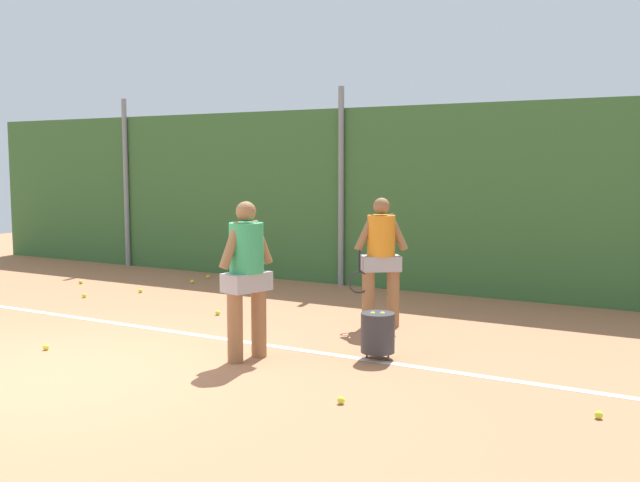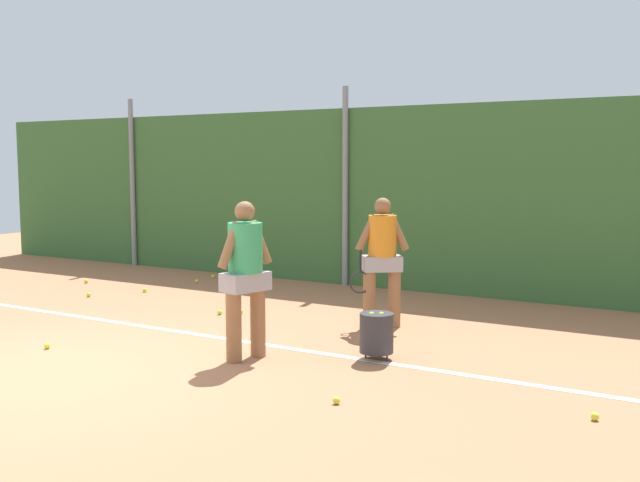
{
  "view_description": "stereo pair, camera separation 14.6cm",
  "coord_description": "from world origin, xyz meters",
  "px_view_note": "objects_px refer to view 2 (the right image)",
  "views": [
    {
      "loc": [
        5.76,
        -4.81,
        2.07
      ],
      "look_at": [
        1.65,
        2.5,
        1.18
      ],
      "focal_mm": 41.19,
      "sensor_mm": 36.0,
      "label": 1
    },
    {
      "loc": [
        5.89,
        -4.73,
        2.07
      ],
      "look_at": [
        1.65,
        2.5,
        1.18
      ],
      "focal_mm": 41.19,
      "sensor_mm": 36.0,
      "label": 2
    }
  ],
  "objects_px": {
    "player_foreground_near": "(245,271)",
    "tennis_ball_5": "(213,276)",
    "tennis_ball_1": "(47,346)",
    "tennis_ball_9": "(89,295)",
    "tennis_ball_4": "(197,281)",
    "tennis_ball_6": "(220,312)",
    "ball_hopper": "(376,333)",
    "tennis_ball_7": "(86,281)",
    "player_midcourt": "(382,255)",
    "tennis_ball_0": "(337,400)",
    "tennis_ball_12": "(145,290)",
    "tennis_ball_11": "(595,417)",
    "tennis_ball_3": "(241,312)"
  },
  "relations": [
    {
      "from": "tennis_ball_3",
      "to": "tennis_ball_12",
      "type": "xyz_separation_m",
      "value": [
        -2.37,
        0.61,
        0.0
      ]
    },
    {
      "from": "player_midcourt",
      "to": "tennis_ball_7",
      "type": "bearing_deg",
      "value": -40.97
    },
    {
      "from": "tennis_ball_4",
      "to": "tennis_ball_7",
      "type": "xyz_separation_m",
      "value": [
        -1.64,
        -0.99,
        0.0
      ]
    },
    {
      "from": "tennis_ball_6",
      "to": "tennis_ball_9",
      "type": "bearing_deg",
      "value": 179.14
    },
    {
      "from": "player_foreground_near",
      "to": "tennis_ball_7",
      "type": "distance_m",
      "value": 6.01
    },
    {
      "from": "tennis_ball_5",
      "to": "tennis_ball_6",
      "type": "relative_size",
      "value": 1.0
    },
    {
      "from": "tennis_ball_0",
      "to": "tennis_ball_12",
      "type": "height_order",
      "value": "same"
    },
    {
      "from": "tennis_ball_9",
      "to": "tennis_ball_12",
      "type": "relative_size",
      "value": 1.0
    },
    {
      "from": "tennis_ball_1",
      "to": "tennis_ball_7",
      "type": "relative_size",
      "value": 1.0
    },
    {
      "from": "tennis_ball_6",
      "to": "tennis_ball_11",
      "type": "height_order",
      "value": "same"
    },
    {
      "from": "player_midcourt",
      "to": "ball_hopper",
      "type": "relative_size",
      "value": 3.2
    },
    {
      "from": "ball_hopper",
      "to": "tennis_ball_1",
      "type": "bearing_deg",
      "value": -156.65
    },
    {
      "from": "tennis_ball_12",
      "to": "tennis_ball_3",
      "type": "bearing_deg",
      "value": -14.38
    },
    {
      "from": "tennis_ball_4",
      "to": "tennis_ball_9",
      "type": "xyz_separation_m",
      "value": [
        -0.59,
        -1.89,
        0.0
      ]
    },
    {
      "from": "tennis_ball_4",
      "to": "tennis_ball_7",
      "type": "bearing_deg",
      "value": -148.99
    },
    {
      "from": "tennis_ball_7",
      "to": "tennis_ball_12",
      "type": "xyz_separation_m",
      "value": [
        1.51,
        -0.14,
        0.0
      ]
    },
    {
      "from": "tennis_ball_4",
      "to": "tennis_ball_0",
      "type": "bearing_deg",
      "value": -40.06
    },
    {
      "from": "player_foreground_near",
      "to": "tennis_ball_11",
      "type": "height_order",
      "value": "player_foreground_near"
    },
    {
      "from": "player_foreground_near",
      "to": "ball_hopper",
      "type": "height_order",
      "value": "player_foreground_near"
    },
    {
      "from": "tennis_ball_4",
      "to": "tennis_ball_12",
      "type": "height_order",
      "value": "same"
    },
    {
      "from": "tennis_ball_7",
      "to": "tennis_ball_11",
      "type": "xyz_separation_m",
      "value": [
        8.88,
        -2.71,
        0.0
      ]
    },
    {
      "from": "ball_hopper",
      "to": "tennis_ball_6",
      "type": "distance_m",
      "value": 3.05
    },
    {
      "from": "tennis_ball_7",
      "to": "tennis_ball_11",
      "type": "height_order",
      "value": "same"
    },
    {
      "from": "tennis_ball_12",
      "to": "tennis_ball_9",
      "type": "bearing_deg",
      "value": -120.98
    },
    {
      "from": "player_foreground_near",
      "to": "ball_hopper",
      "type": "distance_m",
      "value": 1.53
    },
    {
      "from": "ball_hopper",
      "to": "player_foreground_near",
      "type": "bearing_deg",
      "value": -150.52
    },
    {
      "from": "tennis_ball_5",
      "to": "tennis_ball_9",
      "type": "bearing_deg",
      "value": -101.38
    },
    {
      "from": "ball_hopper",
      "to": "tennis_ball_12",
      "type": "bearing_deg",
      "value": 160.38
    },
    {
      "from": "tennis_ball_11",
      "to": "ball_hopper",
      "type": "bearing_deg",
      "value": 161.75
    },
    {
      "from": "tennis_ball_3",
      "to": "tennis_ball_1",
      "type": "bearing_deg",
      "value": -105.27
    },
    {
      "from": "player_midcourt",
      "to": "tennis_ball_7",
      "type": "height_order",
      "value": "player_midcourt"
    },
    {
      "from": "tennis_ball_4",
      "to": "tennis_ball_6",
      "type": "height_order",
      "value": "same"
    },
    {
      "from": "player_foreground_near",
      "to": "tennis_ball_1",
      "type": "height_order",
      "value": "player_foreground_near"
    },
    {
      "from": "player_foreground_near",
      "to": "tennis_ball_3",
      "type": "distance_m",
      "value": 2.54
    },
    {
      "from": "player_foreground_near",
      "to": "tennis_ball_12",
      "type": "bearing_deg",
      "value": 71.89
    },
    {
      "from": "tennis_ball_6",
      "to": "tennis_ball_9",
      "type": "distance_m",
      "value": 2.61
    },
    {
      "from": "tennis_ball_4",
      "to": "tennis_ball_5",
      "type": "xyz_separation_m",
      "value": [
        -0.09,
        0.57,
        0.0
      ]
    },
    {
      "from": "tennis_ball_5",
      "to": "tennis_ball_1",
      "type": "bearing_deg",
      "value": -72.05
    },
    {
      "from": "player_foreground_near",
      "to": "ball_hopper",
      "type": "xyz_separation_m",
      "value": [
        1.2,
        0.68,
        -0.65
      ]
    },
    {
      "from": "ball_hopper",
      "to": "tennis_ball_3",
      "type": "xyz_separation_m",
      "value": [
        -2.66,
        1.19,
        -0.26
      ]
    },
    {
      "from": "tennis_ball_0",
      "to": "tennis_ball_9",
      "type": "height_order",
      "value": "same"
    },
    {
      "from": "tennis_ball_1",
      "to": "tennis_ball_0",
      "type": "bearing_deg",
      "value": -0.22
    },
    {
      "from": "player_foreground_near",
      "to": "tennis_ball_5",
      "type": "relative_size",
      "value": 25.44
    },
    {
      "from": "tennis_ball_1",
      "to": "tennis_ball_6",
      "type": "bearing_deg",
      "value": 78.32
    },
    {
      "from": "tennis_ball_4",
      "to": "tennis_ball_11",
      "type": "bearing_deg",
      "value": -27.06
    },
    {
      "from": "tennis_ball_6",
      "to": "tennis_ball_11",
      "type": "relative_size",
      "value": 1.0
    },
    {
      "from": "tennis_ball_12",
      "to": "player_foreground_near",
      "type": "bearing_deg",
      "value": -32.87
    },
    {
      "from": "tennis_ball_7",
      "to": "player_midcourt",
      "type": "bearing_deg",
      "value": -4.86
    },
    {
      "from": "player_midcourt",
      "to": "tennis_ball_1",
      "type": "relative_size",
      "value": 24.9
    },
    {
      "from": "tennis_ball_5",
      "to": "tennis_ball_12",
      "type": "xyz_separation_m",
      "value": [
        -0.04,
        -1.7,
        0.0
      ]
    }
  ]
}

